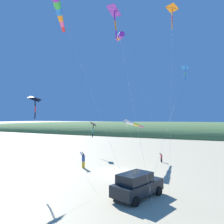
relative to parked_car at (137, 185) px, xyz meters
name	(u,v)px	position (x,y,z in m)	size (l,w,h in m)	color
ground_plane	(120,173)	(6.10, 3.94, -0.95)	(600.00, 600.00, 0.00)	#C6B58C
dune_ridge_grassy	(184,136)	(61.10, 3.94, -0.95)	(28.00, 240.00, 9.20)	#567A42
parked_car	(137,185)	(0.00, 0.00, 0.00)	(4.66, 3.10, 1.85)	black
cooler_box	(151,185)	(2.76, -0.35, -0.74)	(0.62, 0.42, 0.42)	black
person_adult_flyer	(83,159)	(6.57, 8.84, 0.07)	(0.45, 0.57, 1.89)	gold
person_child_green_jacket	(161,157)	(13.91, 1.20, -0.29)	(0.35, 0.41, 1.21)	#232328
kite_windsock_purple_drifting	(120,36)	(14.85, 7.55, 17.38)	(4.03, 9.00, 18.76)	purple
kite_delta_long_streamer_left	(94,124)	(14.81, 12.12, 3.93)	(10.13, 3.66, 5.36)	black
kite_delta_small_distant	(172,8)	(4.79, -1.89, 15.09)	(4.17, 1.30, 16.35)	orange
kite_delta_checkered_midright	(185,68)	(7.53, -2.67, 10.05)	(9.08, 2.29, 11.33)	blue
kite_delta_yellow_midlevel	(35,99)	(1.14, 11.14, 6.87)	(2.71, 9.00, 8.23)	black
kite_windsock_magenta_far_left	(58,8)	(2.55, 9.50, 16.55)	(6.65, 11.30, 18.40)	purple
kite_windsock_red_high_left	(132,124)	(11.45, 4.43, 4.24)	(18.26, 6.96, 5.77)	white
kite_delta_rainbow_low_near	(115,11)	(-0.70, 1.46, 13.05)	(2.16, 4.03, 14.46)	purple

